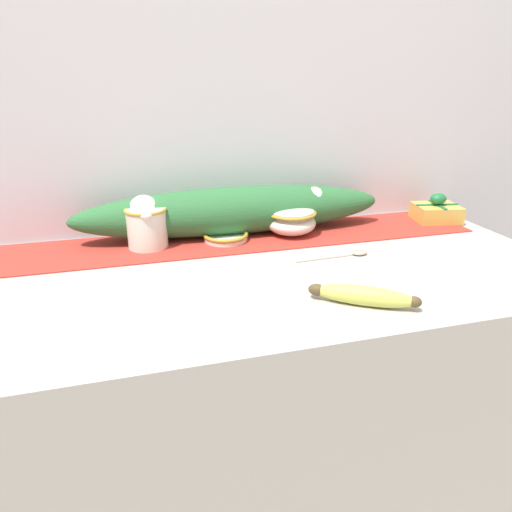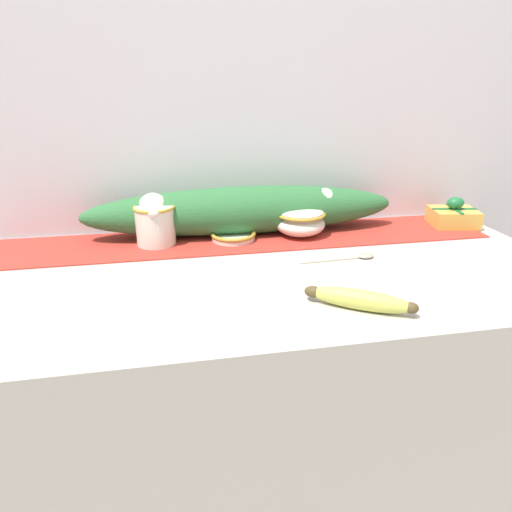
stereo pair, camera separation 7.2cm
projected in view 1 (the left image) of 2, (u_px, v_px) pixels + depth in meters
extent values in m
cube|color=#B7B2AD|center=(259.00, 427.00, 1.16)|extent=(1.38, 0.65, 0.88)
cube|color=silver|center=(224.00, 106.00, 1.19)|extent=(2.18, 0.04, 2.40)
cube|color=#B23328|center=(238.00, 239.00, 1.19)|extent=(1.27, 0.22, 0.00)
cylinder|color=white|center=(147.00, 228.00, 1.11)|extent=(0.10, 0.10, 0.10)
torus|color=#B79333|center=(145.00, 210.00, 1.09)|extent=(0.10, 0.10, 0.01)
torus|color=white|center=(146.00, 218.00, 1.16)|extent=(0.05, 0.01, 0.05)
ellipsoid|color=white|center=(146.00, 216.00, 1.06)|extent=(0.03, 0.02, 0.02)
ellipsoid|color=white|center=(291.00, 223.00, 1.21)|extent=(0.13, 0.13, 0.06)
torus|color=#B79333|center=(291.00, 213.00, 1.20)|extent=(0.13, 0.13, 0.01)
ellipsoid|color=white|center=(291.00, 211.00, 1.20)|extent=(0.12, 0.12, 0.02)
sphere|color=#B79333|center=(292.00, 203.00, 1.19)|extent=(0.02, 0.02, 0.02)
cylinder|color=white|center=(226.00, 238.00, 1.17)|extent=(0.11, 0.11, 0.01)
torus|color=#B79333|center=(226.00, 234.00, 1.17)|extent=(0.12, 0.12, 0.01)
ellipsoid|color=#CCD156|center=(364.00, 296.00, 0.84)|extent=(0.18, 0.13, 0.04)
ellipsoid|color=brown|center=(317.00, 290.00, 0.86)|extent=(0.04, 0.04, 0.02)
ellipsoid|color=brown|center=(414.00, 302.00, 0.81)|extent=(0.03, 0.03, 0.02)
cube|color=#A89E89|center=(325.00, 259.00, 1.06)|extent=(0.14, 0.01, 0.00)
ellipsoid|color=#A89E89|center=(360.00, 253.00, 1.08)|extent=(0.04, 0.03, 0.01)
cube|color=gold|center=(436.00, 213.00, 1.33)|extent=(0.14, 0.12, 0.05)
cube|color=#1E6B38|center=(437.00, 205.00, 1.32)|extent=(0.12, 0.03, 0.00)
cube|color=#1E6B38|center=(437.00, 205.00, 1.32)|extent=(0.03, 0.10, 0.00)
ellipsoid|color=#1E6B38|center=(438.00, 199.00, 1.31)|extent=(0.05, 0.04, 0.03)
ellipsoid|color=#2D6B38|center=(234.00, 211.00, 1.20)|extent=(0.83, 0.14, 0.13)
sphere|color=silver|center=(144.00, 210.00, 1.12)|extent=(0.07, 0.07, 0.07)
sphere|color=silver|center=(234.00, 203.00, 1.19)|extent=(0.06, 0.06, 0.06)
sphere|color=silver|center=(313.00, 200.00, 1.24)|extent=(0.07, 0.07, 0.07)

